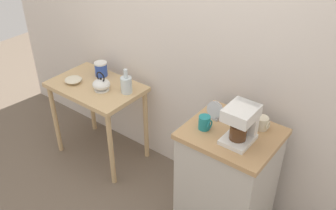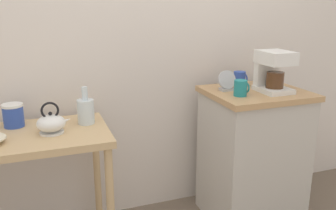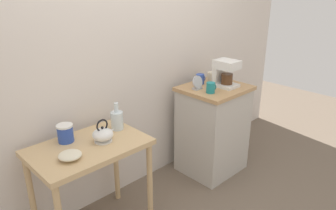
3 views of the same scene
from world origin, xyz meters
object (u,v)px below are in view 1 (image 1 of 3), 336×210
(canister_enamel, at_px, (101,69))
(table_clock, at_px, (215,111))
(teakettle, at_px, (102,84))
(mug_blue, at_px, (241,113))
(coffee_maker, at_px, (242,122))
(bowl_stoneware, at_px, (73,80))
(glass_carafe_vase, at_px, (126,84))
(mug_small_cream, at_px, (262,123))
(mug_dark_teal, at_px, (205,123))

(canister_enamel, distance_m, table_clock, 1.30)
(teakettle, height_order, mug_blue, mug_blue)
(teakettle, distance_m, canister_enamel, 0.27)
(coffee_maker, distance_m, table_clock, 0.30)
(bowl_stoneware, relative_size, table_clock, 1.16)
(glass_carafe_vase, bearing_deg, mug_blue, 2.73)
(glass_carafe_vase, bearing_deg, coffee_maker, -7.89)
(canister_enamel, relative_size, mug_small_cream, 1.41)
(glass_carafe_vase, xyz_separation_m, mug_dark_teal, (0.91, -0.20, 0.11))
(mug_blue, height_order, mug_dark_teal, same)
(canister_enamel, height_order, table_clock, table_clock)
(canister_enamel, relative_size, coffee_maker, 0.51)
(table_clock, bearing_deg, mug_dark_teal, -84.48)
(mug_small_cream, height_order, table_clock, table_clock)
(glass_carafe_vase, bearing_deg, bowl_stoneware, -161.69)
(teakettle, bearing_deg, coffee_maker, -2.64)
(mug_dark_teal, height_order, table_clock, table_clock)
(teakettle, bearing_deg, table_clock, 2.57)
(coffee_maker, bearing_deg, mug_small_cream, 73.46)
(teakettle, relative_size, canister_enamel, 1.40)
(canister_enamel, height_order, mug_dark_teal, mug_dark_teal)
(table_clock, bearing_deg, canister_enamel, 174.11)
(mug_small_cream, bearing_deg, coffee_maker, -106.54)
(canister_enamel, bearing_deg, table_clock, -5.89)
(glass_carafe_vase, bearing_deg, mug_dark_teal, -12.27)
(mug_small_cream, xyz_separation_m, table_clock, (-0.32, -0.09, 0.01))
(mug_blue, bearing_deg, bowl_stoneware, -172.11)
(canister_enamel, distance_m, mug_blue, 1.45)
(coffee_maker, bearing_deg, table_clock, 156.93)
(glass_carafe_vase, relative_size, mug_small_cream, 2.34)
(coffee_maker, relative_size, table_clock, 1.97)
(mug_blue, bearing_deg, mug_dark_teal, -119.51)
(coffee_maker, relative_size, mug_dark_teal, 2.66)
(bowl_stoneware, relative_size, glass_carafe_vase, 0.70)
(glass_carafe_vase, distance_m, coffee_maker, 1.18)
(teakettle, bearing_deg, mug_small_cream, 5.56)
(canister_enamel, relative_size, mug_blue, 1.36)
(mug_small_cream, distance_m, table_clock, 0.33)
(coffee_maker, height_order, table_clock, coffee_maker)
(mug_blue, height_order, table_clock, table_clock)
(teakettle, height_order, coffee_maker, coffee_maker)
(coffee_maker, height_order, mug_blue, coffee_maker)
(glass_carafe_vase, height_order, mug_dark_teal, mug_dark_teal)
(teakettle, bearing_deg, glass_carafe_vase, 26.33)
(glass_carafe_vase, xyz_separation_m, mug_small_cream, (1.22, 0.04, 0.10))
(teakettle, bearing_deg, mug_dark_teal, -5.17)
(canister_enamel, height_order, mug_small_cream, mug_small_cream)
(canister_enamel, relative_size, table_clock, 1.01)
(coffee_maker, bearing_deg, bowl_stoneware, -179.86)
(glass_carafe_vase, relative_size, mug_dark_teal, 2.25)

